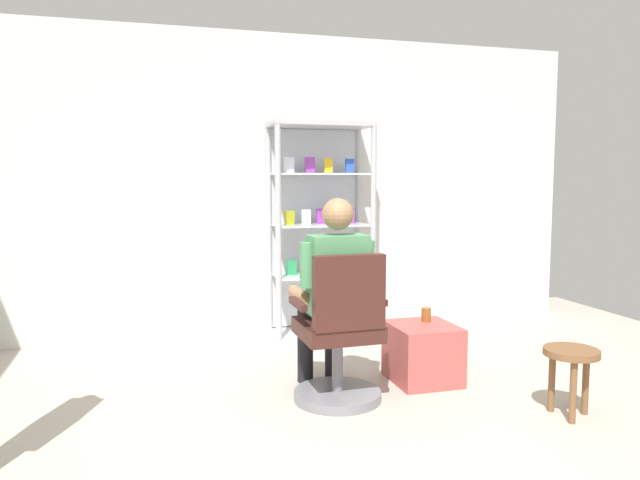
{
  "coord_description": "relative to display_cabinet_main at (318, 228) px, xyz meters",
  "views": [
    {
      "loc": [
        -1.08,
        -2.43,
        1.41
      ],
      "look_at": [
        0.03,
        1.43,
        1.0
      ],
      "focal_mm": 33.83,
      "sensor_mm": 36.0,
      "label": 1
    }
  ],
  "objects": [
    {
      "name": "back_wall",
      "position": [
        -0.4,
        0.24,
        0.39
      ],
      "size": [
        6.0,
        0.1,
        2.7
      ],
      "primitive_type": "cube",
      "color": "silver",
      "rests_on": "ground"
    },
    {
      "name": "display_cabinet_main",
      "position": [
        0.0,
        0.0,
        0.0
      ],
      "size": [
        0.9,
        0.45,
        1.9
      ],
      "color": "#B7B7BC",
      "rests_on": "ground"
    },
    {
      "name": "office_chair",
      "position": [
        -0.34,
        -1.69,
        -0.57
      ],
      "size": [
        0.57,
        0.56,
        0.96
      ],
      "color": "slate",
      "rests_on": "ground"
    },
    {
      "name": "seated_shopkeeper",
      "position": [
        -0.34,
        -1.53,
        -0.25
      ],
      "size": [
        0.49,
        0.57,
        1.29
      ],
      "color": "black",
      "rests_on": "ground"
    },
    {
      "name": "storage_crate",
      "position": [
        0.34,
        -1.46,
        -0.76
      ],
      "size": [
        0.43,
        0.46,
        0.4
      ],
      "primitive_type": "cube",
      "color": "#B24C47",
      "rests_on": "ground"
    },
    {
      "name": "tea_glass",
      "position": [
        0.4,
        -1.38,
        -0.51
      ],
      "size": [
        0.07,
        0.07,
        0.1
      ],
      "primitive_type": "cylinder",
      "color": "brown",
      "rests_on": "storage_crate"
    },
    {
      "name": "wooden_stool",
      "position": [
        0.9,
        -2.28,
        -0.64
      ],
      "size": [
        0.32,
        0.32,
        0.41
      ],
      "color": "brown",
      "rests_on": "ground"
    }
  ]
}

